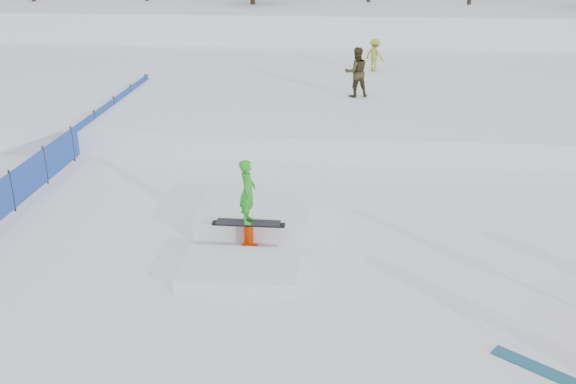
# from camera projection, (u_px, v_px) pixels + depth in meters

# --- Properties ---
(ground) EXTENTS (120.00, 120.00, 0.00)m
(ground) POSITION_uv_depth(u_px,v_px,m) (255.00, 278.00, 13.09)
(ground) COLOR white
(snow_berm) EXTENTS (60.00, 14.00, 2.40)m
(snow_berm) POSITION_uv_depth(u_px,v_px,m) (320.00, 22.00, 40.28)
(snow_berm) COLOR white
(snow_berm) RESTS_ON ground
(snow_midrise) EXTENTS (50.00, 18.00, 0.80)m
(snow_midrise) POSITION_uv_depth(u_px,v_px,m) (305.00, 84.00, 27.69)
(snow_midrise) COLOR white
(snow_midrise) RESTS_ON ground
(safety_fence) EXTENTS (0.05, 16.00, 1.10)m
(safety_fence) POSITION_uv_depth(u_px,v_px,m) (73.00, 144.00, 19.50)
(safety_fence) COLOR #2143A1
(safety_fence) RESTS_ON ground
(walker_olive) EXTENTS (1.05, 0.92, 1.83)m
(walker_olive) POSITION_uv_depth(u_px,v_px,m) (356.00, 72.00, 23.66)
(walker_olive) COLOR #2F2D15
(walker_olive) RESTS_ON snow_midrise
(walker_ygreen) EXTENTS (1.04, 0.95, 1.41)m
(walker_ygreen) POSITION_uv_depth(u_px,v_px,m) (375.00, 55.00, 28.03)
(walker_ygreen) COLOR olive
(walker_ygreen) RESTS_ON snow_midrise
(loose_board_teal) EXTENTS (1.29, 1.07, 0.03)m
(loose_board_teal) POSITION_uv_depth(u_px,v_px,m) (535.00, 367.00, 10.41)
(loose_board_teal) COLOR #1A5870
(loose_board_teal) RESTS_ON ground
(jib_rail_feature) EXTENTS (2.60, 4.40, 2.11)m
(jib_rail_feature) POSITION_uv_depth(u_px,v_px,m) (252.00, 226.00, 14.66)
(jib_rail_feature) COLOR white
(jib_rail_feature) RESTS_ON ground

